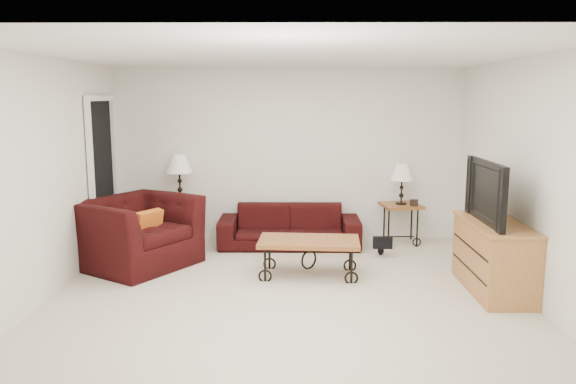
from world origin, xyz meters
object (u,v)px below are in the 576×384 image
at_px(sofa, 289,226).
at_px(coffee_table, 309,258).
at_px(lamp_left, 180,177).
at_px(backpack, 381,237).
at_px(side_table_left, 181,221).
at_px(armchair, 137,232).
at_px(side_table_right, 400,224).
at_px(tv_stand, 494,257).
at_px(television, 496,192).
at_px(lamp_right, 402,184).

bearing_deg(sofa, coffee_table, -79.90).
distance_m(lamp_left, backpack, 2.94).
height_order(side_table_left, backpack, side_table_left).
relative_size(lamp_left, armchair, 0.49).
bearing_deg(side_table_left, side_table_right, 0.00).
distance_m(coffee_table, tv_stand, 2.06).
bearing_deg(armchair, side_table_right, -38.93).
distance_m(armchair, television, 4.24).
bearing_deg(armchair, tv_stand, -69.39).
xyz_separation_m(side_table_right, tv_stand, (0.63, -2.04, 0.10)).
xyz_separation_m(armchair, tv_stand, (4.11, -0.90, -0.04)).
bearing_deg(coffee_table, sofa, 100.10).
height_order(lamp_left, lamp_right, lamp_left).
relative_size(sofa, lamp_left, 3.08).
relative_size(side_table_left, backpack, 1.28).
relative_size(sofa, coffee_table, 1.68).
bearing_deg(backpack, side_table_right, 76.36).
height_order(lamp_right, backpack, lamp_right).
bearing_deg(lamp_right, lamp_left, 180.00).
xyz_separation_m(sofa, tv_stand, (2.22, -1.86, 0.10)).
distance_m(side_table_right, armchair, 3.66).
bearing_deg(lamp_left, backpack, -12.55).
relative_size(side_table_left, tv_stand, 0.50).
distance_m(side_table_right, coffee_table, 2.04).
relative_size(side_table_left, side_table_right, 1.11).
bearing_deg(tv_stand, side_table_right, 107.18).
relative_size(side_table_right, armchair, 0.44).
distance_m(sofa, side_table_right, 1.60).
bearing_deg(side_table_left, coffee_table, -40.11).
relative_size(side_table_left, armchair, 0.49).
relative_size(lamp_left, lamp_right, 1.11).
height_order(armchair, backpack, armchair).
bearing_deg(side_table_left, backpack, -12.55).
relative_size(tv_stand, backpack, 2.56).
xyz_separation_m(tv_stand, backpack, (-1.00, 1.41, -0.13)).
bearing_deg(television, sofa, -130.11).
height_order(sofa, lamp_right, lamp_right).
distance_m(lamp_right, armchair, 3.68).
bearing_deg(backpack, lamp_right, 76.36).
height_order(lamp_left, tv_stand, lamp_left).
xyz_separation_m(lamp_right, television, (0.61, -2.04, 0.23)).
height_order(side_table_right, armchair, armchair).
height_order(sofa, coffee_table, sofa).
relative_size(armchair, television, 1.14).
distance_m(sofa, coffee_table, 1.36).
bearing_deg(coffee_table, tv_stand, -14.62).
xyz_separation_m(sofa, armchair, (-1.88, -0.95, 0.14)).
xyz_separation_m(sofa, side_table_right, (1.59, 0.18, 0.00)).
distance_m(lamp_right, backpack, 0.95).
height_order(coffee_table, television, television).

